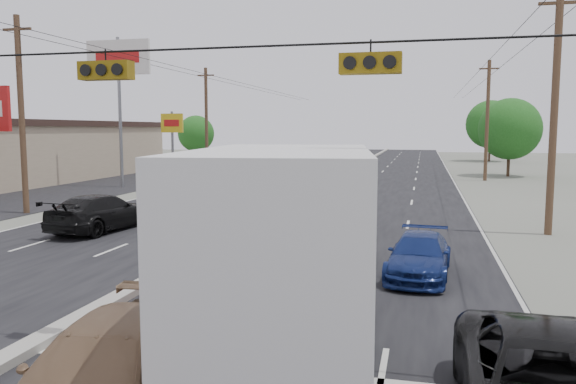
# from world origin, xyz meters

# --- Properties ---
(ground) EXTENTS (200.00, 200.00, 0.00)m
(ground) POSITION_xyz_m (0.00, 0.00, 0.00)
(ground) COLOR #606356
(ground) RESTS_ON ground
(road_surface) EXTENTS (20.00, 160.00, 0.02)m
(road_surface) POSITION_xyz_m (0.00, 30.00, 0.00)
(road_surface) COLOR black
(road_surface) RESTS_ON ground
(center_median) EXTENTS (0.50, 160.00, 0.20)m
(center_median) POSITION_xyz_m (0.00, 30.00, 0.10)
(center_median) COLOR gray
(center_median) RESTS_ON ground
(parking_lot) EXTENTS (10.00, 42.00, 0.02)m
(parking_lot) POSITION_xyz_m (-17.00, 25.00, 0.00)
(parking_lot) COLOR black
(parking_lot) RESTS_ON ground
(utility_pole_left_b) EXTENTS (1.60, 0.30, 10.00)m
(utility_pole_left_b) POSITION_xyz_m (-12.50, 15.00, 5.11)
(utility_pole_left_b) COLOR #422D1E
(utility_pole_left_b) RESTS_ON ground
(utility_pole_left_c) EXTENTS (1.60, 0.30, 10.00)m
(utility_pole_left_c) POSITION_xyz_m (-12.50, 40.00, 5.11)
(utility_pole_left_c) COLOR #422D1E
(utility_pole_left_c) RESTS_ON ground
(utility_pole_right_b) EXTENTS (1.60, 0.30, 10.00)m
(utility_pole_right_b) POSITION_xyz_m (12.50, 15.00, 5.11)
(utility_pole_right_b) COLOR #422D1E
(utility_pole_right_b) RESTS_ON ground
(utility_pole_right_c) EXTENTS (1.60, 0.30, 10.00)m
(utility_pole_right_c) POSITION_xyz_m (12.50, 40.00, 5.11)
(utility_pole_right_c) COLOR #422D1E
(utility_pole_right_c) RESTS_ON ground
(traffic_signals) EXTENTS (25.00, 0.30, 0.54)m
(traffic_signals) POSITION_xyz_m (1.40, 0.00, 5.49)
(traffic_signals) COLOR black
(traffic_signals) RESTS_ON ground
(pole_sign_billboard) EXTENTS (5.00, 0.25, 11.00)m
(pole_sign_billboard) POSITION_xyz_m (-14.50, 28.00, 8.87)
(pole_sign_billboard) COLOR slate
(pole_sign_billboard) RESTS_ON ground
(pole_sign_far) EXTENTS (2.20, 0.25, 6.00)m
(pole_sign_far) POSITION_xyz_m (-16.00, 40.00, 4.41)
(pole_sign_far) COLOR slate
(pole_sign_far) RESTS_ON ground
(tree_left_far) EXTENTS (4.80, 4.80, 6.12)m
(tree_left_far) POSITION_xyz_m (-22.00, 60.00, 3.72)
(tree_left_far) COLOR #382619
(tree_left_far) RESTS_ON ground
(tree_right_mid) EXTENTS (5.60, 5.60, 7.14)m
(tree_right_mid) POSITION_xyz_m (15.00, 45.00, 4.34)
(tree_right_mid) COLOR #382619
(tree_right_mid) RESTS_ON ground
(tree_right_far) EXTENTS (6.40, 6.40, 8.16)m
(tree_right_far) POSITION_xyz_m (16.00, 70.00, 4.96)
(tree_right_far) COLOR #382619
(tree_right_far) RESTS_ON ground
(box_truck) EXTENTS (3.77, 8.20, 4.02)m
(box_truck) POSITION_xyz_m (5.06, -0.12, 2.06)
(box_truck) COLOR black
(box_truck) RESTS_ON ground
(tan_sedan) EXTENTS (2.58, 5.33, 1.50)m
(tan_sedan) POSITION_xyz_m (3.00, -2.73, 0.75)
(tan_sedan) COLOR brown
(tan_sedan) RESTS_ON ground
(red_sedan) EXTENTS (1.53, 3.96, 1.29)m
(red_sedan) POSITION_xyz_m (2.19, 3.75, 0.64)
(red_sedan) COLOR maroon
(red_sedan) RESTS_ON ground
(queue_car_a) EXTENTS (1.71, 3.70, 1.23)m
(queue_car_a) POSITION_xyz_m (2.55, 10.82, 0.61)
(queue_car_a) COLOR black
(queue_car_a) RESTS_ON ground
(queue_car_b) EXTENTS (1.77, 4.55, 1.48)m
(queue_car_b) POSITION_xyz_m (4.64, 6.74, 0.74)
(queue_car_b) COLOR white
(queue_car_b) RESTS_ON ground
(queue_car_c) EXTENTS (2.83, 5.05, 1.33)m
(queue_car_c) POSITION_xyz_m (3.83, 13.23, 0.67)
(queue_car_c) COLOR #AEB1B6
(queue_car_c) RESTS_ON ground
(queue_car_d) EXTENTS (2.04, 4.36, 1.23)m
(queue_car_d) POSITION_xyz_m (7.37, 6.94, 0.62)
(queue_car_d) COLOR navy
(queue_car_d) RESTS_ON ground
(oncoming_near) EXTENTS (2.82, 5.62, 1.57)m
(oncoming_near) POSITION_xyz_m (-5.91, 11.43, 0.78)
(oncoming_near) COLOR black
(oncoming_near) RESTS_ON ground
(oncoming_far) EXTENTS (2.92, 6.01, 1.64)m
(oncoming_far) POSITION_xyz_m (-3.44, 22.24, 0.82)
(oncoming_far) COLOR silver
(oncoming_far) RESTS_ON ground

